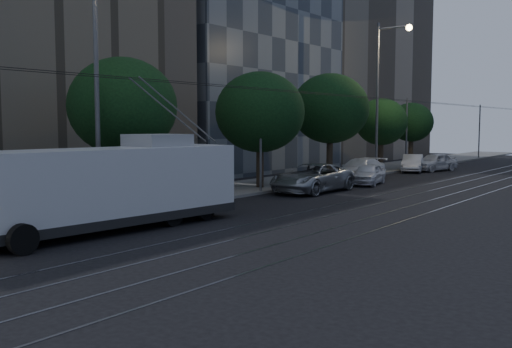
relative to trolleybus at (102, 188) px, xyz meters
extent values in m
plane|color=black|center=(2.90, 2.48, -1.60)|extent=(120.00, 120.00, 0.00)
cube|color=slate|center=(-4.60, 22.48, -1.52)|extent=(5.00, 90.00, 0.15)
cube|color=#97979F|center=(3.18, 22.48, -1.59)|extent=(0.08, 90.00, 0.02)
cube|color=#97979F|center=(4.62, 22.48, -1.59)|extent=(0.08, 90.00, 0.02)
cube|color=#97979F|center=(6.18, 22.48, -1.59)|extent=(0.08, 90.00, 0.02)
cube|color=#97979F|center=(7.62, 22.48, -1.59)|extent=(0.08, 90.00, 0.02)
cylinder|color=black|center=(-0.95, 22.48, 4.00)|extent=(0.02, 90.00, 0.02)
cylinder|color=black|center=(-0.25, 22.48, 4.00)|extent=(0.02, 90.00, 0.02)
cylinder|color=#5B5B5E|center=(-2.40, 12.48, 1.40)|extent=(0.14, 0.14, 6.00)
cylinder|color=#5B5B5E|center=(-2.40, 32.48, 1.40)|extent=(0.14, 0.14, 6.00)
cylinder|color=#5B5B5E|center=(-2.40, 52.48, 1.40)|extent=(0.14, 0.14, 6.00)
cube|color=#3A4049|center=(-16.10, 24.48, 11.40)|extent=(14.00, 18.00, 26.00)
cube|color=gray|center=(-16.10, 44.48, 15.40)|extent=(14.00, 22.00, 34.00)
cube|color=silver|center=(0.00, -0.16, 0.06)|extent=(3.30, 11.39, 2.67)
cube|color=black|center=(0.00, -0.16, -1.13)|extent=(3.34, 11.43, 0.33)
cube|color=black|center=(0.00, 0.31, 0.18)|extent=(3.17, 9.06, 0.98)
cube|color=black|center=(0.00, 5.43, 0.27)|extent=(1.89, 0.23, 0.94)
cube|color=#969699|center=(0.00, 2.65, 1.63)|extent=(2.15, 2.21, 0.47)
cylinder|color=#5B5B5E|center=(-0.28, 3.63, 2.75)|extent=(0.06, 4.24, 2.56)
cylinder|color=#5B5B5E|center=(0.28, 3.63, 2.75)|extent=(0.06, 4.24, 2.56)
cylinder|color=black|center=(1.14, -3.75, -1.13)|extent=(0.28, 0.94, 0.94)
cylinder|color=black|center=(-1.14, 2.31, -1.13)|extent=(0.28, 0.94, 0.94)
cylinder|color=black|center=(1.14, 2.31, -1.13)|extent=(0.28, 0.94, 0.94)
cylinder|color=black|center=(-1.14, 4.11, -1.13)|extent=(0.28, 0.94, 0.94)
cylinder|color=black|center=(1.14, 4.11, -1.13)|extent=(0.28, 0.94, 0.94)
imported|color=#A6AAAE|center=(-0.48, 14.81, -0.79)|extent=(2.69, 5.84, 1.62)
imported|color=silver|center=(0.16, 20.46, -0.91)|extent=(2.44, 4.26, 1.36)
imported|color=white|center=(-1.40, 22.34, -0.84)|extent=(2.29, 5.30, 1.52)
imported|color=silver|center=(-1.40, 31.48, -0.89)|extent=(2.80, 4.54, 1.41)
imported|color=silver|center=(-0.28, 33.35, -0.85)|extent=(2.92, 4.73, 1.50)
cylinder|color=#30251A|center=(-4.10, 4.32, -0.19)|extent=(0.44, 0.44, 2.81)
ellipsoid|color=black|center=(-4.10, 4.32, 3.07)|extent=(4.94, 4.94, 4.45)
cylinder|color=#30251A|center=(-3.60, 14.00, -0.30)|extent=(0.44, 0.44, 2.59)
ellipsoid|color=black|center=(-3.60, 14.00, 2.96)|extent=(5.24, 5.24, 4.71)
cylinder|color=#30251A|center=(-3.60, 22.04, -0.14)|extent=(0.44, 0.44, 2.92)
ellipsoid|color=black|center=(-3.60, 22.04, 3.34)|extent=(5.40, 5.40, 4.86)
cylinder|color=#30251A|center=(-3.60, 30.20, -0.36)|extent=(0.44, 0.44, 2.47)
ellipsoid|color=black|center=(-3.60, 30.20, 2.45)|extent=(4.21, 4.21, 3.79)
cylinder|color=#30251A|center=(-3.60, 36.35, -0.31)|extent=(0.44, 0.44, 2.58)
ellipsoid|color=black|center=(-3.60, 36.35, 2.44)|extent=(3.88, 3.88, 3.49)
cylinder|color=#5B5B5E|center=(-2.56, 1.77, 3.45)|extent=(0.20, 0.20, 10.10)
cylinder|color=#5B5B5E|center=(-2.30, 26.69, 4.04)|extent=(0.20, 0.20, 11.28)
cylinder|color=#5B5B5E|center=(-1.06, 26.69, 9.23)|extent=(2.48, 0.12, 0.12)
sphere|color=#FFD58C|center=(0.07, 26.69, 9.12)|extent=(0.44, 0.44, 0.44)
camera|label=1|loc=(16.70, -12.62, 2.25)|focal=40.00mm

